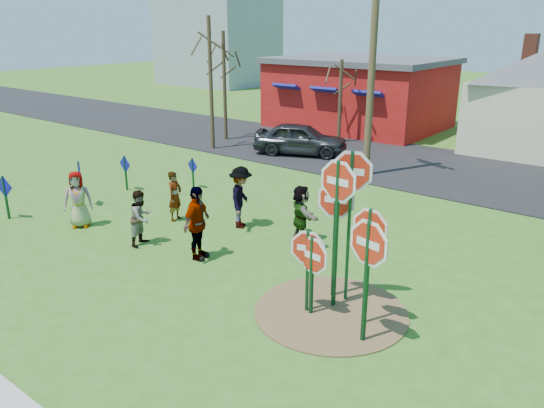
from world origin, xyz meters
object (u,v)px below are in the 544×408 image
Objects in this scene: stop_sign_b at (351,188)px; suv at (301,139)px; person_b at (175,196)px; stop_sign_d at (369,238)px; person_a at (78,199)px; stop_sign_a at (308,254)px; stop_sign_c at (337,201)px; utility_pole at (373,55)px.

suv is (-8.54, 10.44, -1.80)m from stop_sign_b.
stop_sign_d is at bearing -116.61° from person_b.
person_a is 2.80m from person_b.
stop_sign_a reaches higher than suv.
person_a is at bearing 158.02° from suv.
stop_sign_c is at bearing 168.93° from stop_sign_d.
utility_pole is (2.16, 8.05, 3.84)m from person_b.
stop_sign_b is at bearing 145.69° from stop_sign_d.
stop_sign_b is 13.61m from suv.
utility_pole is (-4.42, 9.58, 2.23)m from stop_sign_c.
person_b is 9.48m from suv.
stop_sign_a is 0.56× the size of stop_sign_b.
stop_sign_d is 1.53× the size of person_a.
person_b is at bearing 145.36° from stop_sign_a.
person_a is 0.40× the size of suv.
person_b is (-6.26, 2.06, -0.54)m from stop_sign_a.
stop_sign_d is 0.30× the size of utility_pole.
stop_sign_b is 1.20m from stop_sign_d.
stop_sign_a is 11.40m from utility_pole.
stop_sign_a is at bearing -166.66° from suv.
stop_sign_b is 1.04× the size of stop_sign_c.
person_a is (-9.25, -0.38, -1.01)m from stop_sign_d.
stop_sign_d is 14.48m from suv.
stop_sign_a is at bearing -162.06° from stop_sign_d.
utility_pole is (-4.49, 9.20, 2.05)m from stop_sign_b.
person_b is 0.17× the size of utility_pole.
stop_sign_b is 0.40× the size of utility_pole.
utility_pole is (-5.27, 9.80, 2.75)m from stop_sign_d.
stop_sign_a is 6.61m from person_b.
person_a is (-8.07, -0.06, -0.46)m from stop_sign_a.
person_b is (-7.44, 1.74, -1.09)m from stop_sign_d.
suv is at bearing -1.99° from person_b.
stop_sign_c is 0.38× the size of utility_pole.
stop_sign_c is 6.95m from person_b.
stop_sign_d is at bearing -8.91° from stop_sign_c.
person_a is at bearing -111.37° from utility_pole.
stop_sign_d is 0.61× the size of suv.
stop_sign_a is at bearing -116.46° from stop_sign_c.
stop_sign_c is 10.79m from utility_pole.
person_b is at bearing 172.01° from stop_sign_c.
stop_sign_c is 1.99× the size of person_a.
person_b is (-6.58, 1.53, -1.61)m from stop_sign_c.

